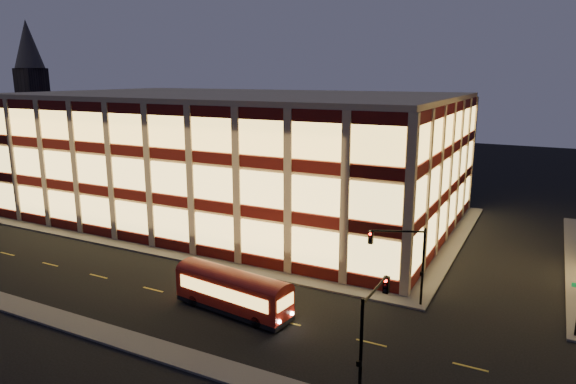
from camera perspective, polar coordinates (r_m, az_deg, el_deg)
The scene contains 10 objects.
ground at distance 49.32m, azimuth -13.56°, elevation -7.15°, with size 200.00×200.00×0.00m, color black.
sidewalk_office_south at distance 51.91m, azimuth -15.37°, elevation -6.15°, with size 54.00×2.00×0.15m, color #514F4C.
sidewalk_office_east at distance 54.81m, azimuth 17.89°, elevation -5.30°, with size 2.00×30.00×0.15m, color #514F4C.
sidewalk_near at distance 41.20m, azimuth -25.69°, elevation -12.10°, with size 100.00×2.00×0.15m, color #514F4C.
office_building at distance 62.38m, azimuth -5.79°, elevation 4.20°, with size 50.45×30.45×14.50m.
church_tower at distance 125.76m, azimuth -26.31°, elevation 8.11°, with size 5.00×5.00×18.00m, color #2D2621.
church_spire at distance 125.69m, azimuth -26.97°, elevation 14.46°, with size 6.00×6.00×10.00m, color #4C473F.
traffic_signal_far at distance 38.07m, azimuth 12.75°, elevation -6.58°, with size 3.79×1.87×6.00m.
traffic_signal_near at distance 27.73m, azimuth 9.20°, elevation -14.01°, with size 0.32×4.45×6.00m.
trolley_bus at distance 37.36m, azimuth -6.15°, elevation -10.66°, with size 9.35×3.44×3.09m.
Camera 1 is at (30.91, -34.66, 16.59)m, focal length 32.00 mm.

